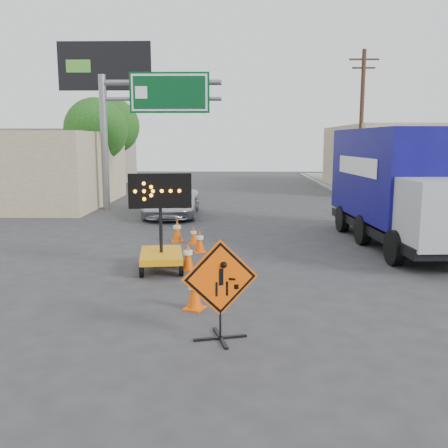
{
  "coord_description": "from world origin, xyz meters",
  "views": [
    {
      "loc": [
        0.17,
        -7.65,
        3.56
      ],
      "look_at": [
        -0.08,
        3.9,
        1.61
      ],
      "focal_mm": 40.0,
      "sensor_mm": 36.0,
      "label": 1
    }
  ],
  "objects_px": {
    "pickup_truck": "(172,201)",
    "construction_sign": "(220,287)",
    "arrow_board": "(161,249)",
    "box_truck": "(399,193)"
  },
  "relations": [
    {
      "from": "arrow_board",
      "to": "pickup_truck",
      "type": "relative_size",
      "value": 0.52
    },
    {
      "from": "construction_sign",
      "to": "arrow_board",
      "type": "xyz_separation_m",
      "value": [
        -1.77,
        4.82,
        -0.36
      ]
    },
    {
      "from": "pickup_truck",
      "to": "construction_sign",
      "type": "bearing_deg",
      "value": -80.75
    },
    {
      "from": "construction_sign",
      "to": "pickup_truck",
      "type": "distance_m",
      "value": 15.07
    },
    {
      "from": "arrow_board",
      "to": "pickup_truck",
      "type": "xyz_separation_m",
      "value": [
        -0.96,
        10.0,
        0.11
      ]
    },
    {
      "from": "construction_sign",
      "to": "box_truck",
      "type": "relative_size",
      "value": 0.22
    },
    {
      "from": "construction_sign",
      "to": "arrow_board",
      "type": "relative_size",
      "value": 0.69
    },
    {
      "from": "box_truck",
      "to": "pickup_truck",
      "type": "bearing_deg",
      "value": 139.46
    },
    {
      "from": "construction_sign",
      "to": "pickup_truck",
      "type": "height_order",
      "value": "construction_sign"
    },
    {
      "from": "pickup_truck",
      "to": "arrow_board",
      "type": "bearing_deg",
      "value": -85.7
    }
  ]
}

